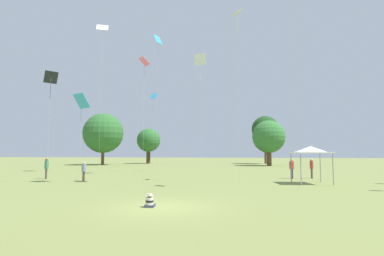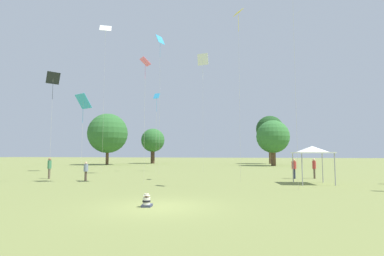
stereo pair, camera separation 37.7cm
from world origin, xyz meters
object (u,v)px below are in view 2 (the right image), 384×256
Objects in this scene: person_standing_1 at (294,167)px; kite_3 at (160,44)px; person_standing_5 at (86,169)px; kite_5 at (83,102)px; distant_tree_0 at (153,140)px; kite_7 at (53,81)px; distant_tree_1 at (108,133)px; kite_1 at (105,32)px; person_standing_2 at (49,166)px; kite_0 at (157,99)px; seated_toddler at (147,201)px; kite_9 at (238,23)px; kite_4 at (203,62)px; distant_tree_3 at (270,130)px; person_standing_4 at (314,166)px; canopy_tent at (312,150)px; kite_8 at (145,66)px; distant_tree_2 at (273,137)px.

kite_3 reaches higher than person_standing_1.
kite_5 reaches higher than person_standing_5.
kite_7 is at bearing -79.75° from distant_tree_0.
kite_3 is at bearing -51.16° from distant_tree_1.
kite_1 reaches higher than kite_7.
kite_0 is at bearing 14.14° from person_standing_2.
seated_toddler is 0.36× the size of person_standing_5.
kite_9 is (3.09, 11.99, 12.65)m from seated_toddler.
distant_tree_3 is at bearing -48.84° from kite_4.
seated_toddler is 27.39m from kite_4.
person_standing_4 is 0.62× the size of canopy_tent.
kite_4 is 33.57m from distant_tree_0.
person_standing_5 is 20.02m from kite_1.
person_standing_5 is 9.66m from kite_8.
kite_8 is (-12.23, -2.16, 6.44)m from canopy_tent.
person_standing_2 is 0.19× the size of kite_8.
kite_5 is 0.67× the size of distant_tree_1.
distant_tree_2 is (20.35, 33.22, 4.14)m from person_standing_2.
canopy_tent is 19.84m from kite_3.
kite_1 is at bearing -69.86° from person_standing_5.
distant_tree_1 reaches higher than kite_5.
kite_1 is at bearing 116.50° from seated_toddler.
person_standing_5 is 0.54× the size of canopy_tent.
person_standing_1 is at bearing -162.18° from kite_4.
canopy_tent is at bearing -42.75° from distant_tree_1.
seated_toddler is at bearing 175.29° from person_standing_1.
person_standing_2 is 1.18× the size of person_standing_5.
person_standing_4 is at bearing -89.23° from kite_5.
person_standing_2 is 33.52m from distant_tree_1.
distant_tree_3 reaches higher than seated_toddler.
seated_toddler is 0.05× the size of distant_tree_3.
kite_9 is at bearing -170.28° from kite_7.
kite_9 is at bearing 170.85° from kite_4.
person_standing_2 is at bearing -158.76° from kite_3.
kite_7 reaches higher than person_standing_4.
person_standing_1 is 0.21× the size of distant_tree_2.
kite_0 is at bearing -114.36° from distant_tree_3.
kite_0 is at bearing 80.41° from person_standing_4.
kite_3 is at bearing -114.41° from person_standing_5.
person_standing_2 is 41.12m from distant_tree_0.
distant_tree_3 is (17.72, 46.90, -0.44)m from kite_7.
canopy_tent is 20.79m from kite_0.
distant_tree_2 is at bearing 73.98° from seated_toddler.
kite_8 is at bearing 129.59° from person_standing_4.
kite_4 reaches higher than person_standing_1.
person_standing_1 is 4.79m from canopy_tent.
distant_tree_3 is at bearing 91.07° from distant_tree_2.
kite_0 reaches higher than person_standing_4.
kite_3 is at bearing -111.95° from kite_9.
distant_tree_0 is at bearing -1.93° from kite_4.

